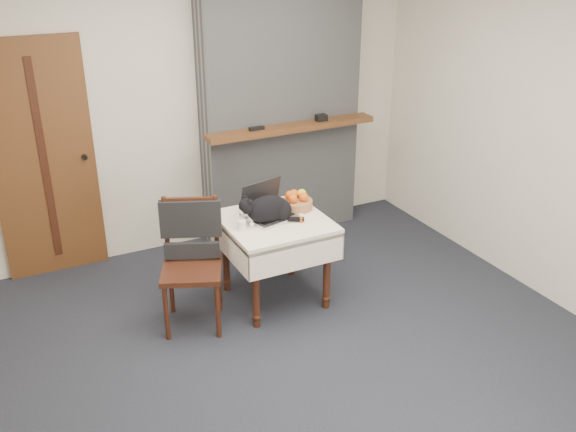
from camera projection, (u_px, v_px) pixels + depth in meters
name	position (u px, v px, depth m)	size (l,w,h in m)	color
ground	(282.00, 352.00, 4.54)	(4.50, 4.50, 0.00)	black
room_shell	(249.00, 92.00, 4.19)	(4.52, 4.01, 2.61)	beige
door	(44.00, 161.00, 5.24)	(0.82, 0.10, 2.00)	brown
chimney	(281.00, 100.00, 5.88)	(1.62, 0.48, 2.60)	gray
side_table	(275.00, 233.00, 4.96)	(0.78, 0.78, 0.70)	#3B1D10
laptop	(268.00, 208.00, 4.94)	(0.43, 0.40, 0.27)	#B7B7BC
cat	(269.00, 209.00, 4.84)	(0.49, 0.25, 0.24)	black
cream_jar	(242.00, 225.00, 4.73)	(0.07, 0.07, 0.07)	white
pill_bottle	(301.00, 218.00, 4.86)	(0.03, 0.03, 0.07)	#A94514
fruit_basket	(297.00, 202.00, 5.09)	(0.25, 0.25, 0.14)	#AF7F46
desk_clutter	(292.00, 211.00, 5.05)	(0.15, 0.02, 0.01)	black
chair	(191.00, 245.00, 4.70)	(0.57, 0.56, 0.97)	#3B1D10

